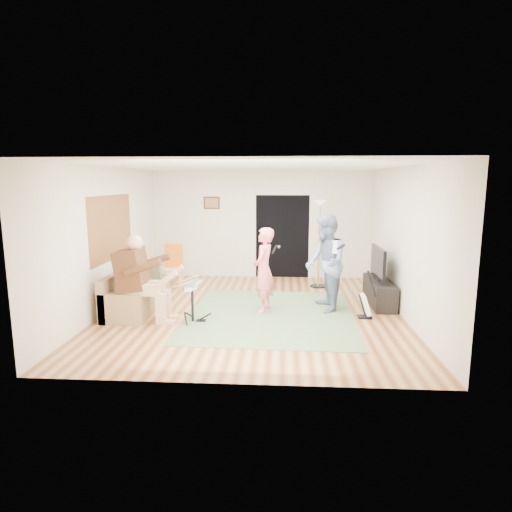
{
  "coord_description": "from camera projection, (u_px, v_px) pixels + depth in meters",
  "views": [
    {
      "loc": [
        0.56,
        -7.82,
        2.42
      ],
      "look_at": [
        0.05,
        0.3,
        1.01
      ],
      "focal_mm": 30.0,
      "sensor_mm": 36.0,
      "label": 1
    }
  ],
  "objects": [
    {
      "name": "guitar_spare",
      "position": [
        366.0,
        304.0,
        7.68
      ],
      "size": [
        0.31,
        0.28,
        0.87
      ],
      "color": "black",
      "rests_on": "floor"
    },
    {
      "name": "singer",
      "position": [
        264.0,
        270.0,
        7.99
      ],
      "size": [
        0.5,
        0.65,
        1.59
      ],
      "primitive_type": "imported",
      "rotation": [
        0.0,
        0.0,
        -1.8
      ],
      "color": "#FF6E72",
      "rests_on": "floor"
    },
    {
      "name": "tv_cabinet",
      "position": [
        379.0,
        292.0,
        8.54
      ],
      "size": [
        0.4,
        1.4,
        0.5
      ],
      "primitive_type": "cube",
      "color": "black",
      "rests_on": "floor"
    },
    {
      "name": "guitar_held",
      "position": [
        337.0,
        246.0,
        7.94
      ],
      "size": [
        0.32,
        0.6,
        0.26
      ],
      "primitive_type": null,
      "rotation": [
        0.0,
        0.0,
        -0.36
      ],
      "color": "white",
      "rests_on": "guitarist"
    },
    {
      "name": "doorway",
      "position": [
        282.0,
        237.0,
        10.87
      ],
      "size": [
        2.1,
        0.0,
        2.1
      ],
      "primitive_type": "plane",
      "rotation": [
        1.57,
        0.0,
        0.0
      ],
      "color": "black",
      "rests_on": "walls"
    },
    {
      "name": "drum_kit",
      "position": [
        192.0,
        305.0,
        7.45
      ],
      "size": [
        0.39,
        0.69,
        0.72
      ],
      "color": "black",
      "rests_on": "floor"
    },
    {
      "name": "sofa",
      "position": [
        133.0,
        297.0,
        8.18
      ],
      "size": [
        0.77,
        1.88,
        0.76
      ],
      "color": "olive",
      "rests_on": "floor"
    },
    {
      "name": "window_blinds",
      "position": [
        111.0,
        228.0,
        8.24
      ],
      "size": [
        0.0,
        2.05,
        2.05
      ],
      "primitive_type": "plane",
      "rotation": [
        1.57,
        0.0,
        1.57
      ],
      "color": "#92592D",
      "rests_on": "walls"
    },
    {
      "name": "dining_chair",
      "position": [
        174.0,
        273.0,
        9.8
      ],
      "size": [
        0.47,
        0.49,
        1.01
      ],
      "rotation": [
        0.0,
        0.0,
        0.1
      ],
      "color": "#C9B483",
      "rests_on": "floor"
    },
    {
      "name": "microphone",
      "position": [
        275.0,
        249.0,
        7.91
      ],
      "size": [
        0.06,
        0.06,
        0.24
      ],
      "primitive_type": null,
      "color": "black",
      "rests_on": "singer"
    },
    {
      "name": "ceiling",
      "position": [
        252.0,
        166.0,
        7.68
      ],
      "size": [
        6.0,
        6.0,
        0.0
      ],
      "primitive_type": "plane",
      "rotation": [
        3.14,
        0.0,
        0.0
      ],
      "color": "white",
      "rests_on": "walls"
    },
    {
      "name": "floor",
      "position": [
        252.0,
        311.0,
        8.14
      ],
      "size": [
        6.0,
        6.0,
        0.0
      ],
      "primitive_type": "plane",
      "color": "brown",
      "rests_on": "ground"
    },
    {
      "name": "television",
      "position": [
        378.0,
        263.0,
        8.44
      ],
      "size": [
        0.06,
        1.09,
        0.62
      ],
      "primitive_type": "cube",
      "color": "black",
      "rests_on": "tv_cabinet"
    },
    {
      "name": "walls",
      "position": [
        252.0,
        241.0,
        7.91
      ],
      "size": [
        5.5,
        6.0,
        2.7
      ],
      "primitive_type": null,
      "color": "beige",
      "rests_on": "floor"
    },
    {
      "name": "picture_frame",
      "position": [
        212.0,
        203.0,
        10.83
      ],
      "size": [
        0.42,
        0.03,
        0.32
      ],
      "primitive_type": "cube",
      "color": "#3F2314",
      "rests_on": "walls"
    },
    {
      "name": "guitarist",
      "position": [
        326.0,
        263.0,
        8.01
      ],
      "size": [
        0.8,
        0.97,
        1.84
      ],
      "primitive_type": "imported",
      "rotation": [
        0.0,
        0.0,
        -1.45
      ],
      "color": "slate",
      "rests_on": "floor"
    },
    {
      "name": "drummer",
      "position": [
        144.0,
        288.0,
        7.45
      ],
      "size": [
        1.0,
        0.56,
        1.53
      ],
      "color": "#512E17",
      "rests_on": "sofa"
    },
    {
      "name": "area_rug",
      "position": [
        270.0,
        315.0,
        7.88
      ],
      "size": [
        3.09,
        3.42,
        0.02
      ],
      "primitive_type": "cube",
      "rotation": [
        0.0,
        0.0,
        -0.03
      ],
      "color": "#546F44",
      "rests_on": "floor"
    },
    {
      "name": "torchiere_lamp",
      "position": [
        319.0,
        228.0,
        9.78
      ],
      "size": [
        0.36,
        0.36,
        2.01
      ],
      "color": "black",
      "rests_on": "floor"
    }
  ]
}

